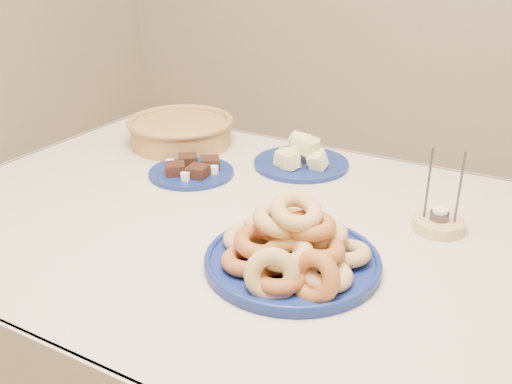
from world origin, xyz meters
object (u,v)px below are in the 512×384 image
dining_table (266,263)px  melon_plate (301,158)px  brownie_plate (192,170)px  wicker_basket (181,130)px  donut_platter (293,251)px  candle_holder (438,223)px

dining_table → melon_plate: (-0.08, 0.36, 0.13)m
brownie_plate → wicker_basket: bearing=132.8°
dining_table → donut_platter: donut_platter is taller
melon_plate → wicker_basket: size_ratio=0.78×
melon_plate → donut_platter: bearing=-66.3°
brownie_plate → candle_holder: 0.67m
dining_table → donut_platter: size_ratio=3.86×
melon_plate → candle_holder: bearing=-24.0°
donut_platter → brownie_plate: donut_platter is taller
donut_platter → candle_holder: 0.38m
dining_table → candle_holder: candle_holder is taller
dining_table → brownie_plate: brownie_plate is taller
donut_platter → melon_plate: bearing=113.7°
donut_platter → candle_holder: bearing=55.1°
dining_table → brownie_plate: bearing=154.2°
donut_platter → brownie_plate: bearing=146.9°
dining_table → wicker_basket: wicker_basket is taller
donut_platter → wicker_basket: bearing=142.4°
melon_plate → candle_holder: 0.48m
dining_table → candle_holder: bearing=25.0°
donut_platter → wicker_basket: 0.80m
melon_plate → brownie_plate: bearing=-139.6°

